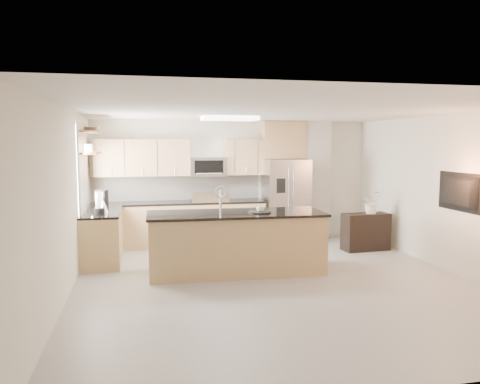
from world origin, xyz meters
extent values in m
plane|color=#AAA9A2|center=(0.00, 0.00, 0.00)|extent=(6.50, 6.50, 0.00)
cube|color=silver|center=(0.00, 0.00, 2.60)|extent=(6.00, 6.50, 0.02)
cube|color=silver|center=(0.00, 3.25, 1.30)|extent=(6.00, 0.02, 2.60)
cube|color=silver|center=(0.00, -3.25, 1.30)|extent=(6.00, 0.02, 2.60)
cube|color=silver|center=(-3.00, 0.00, 1.30)|extent=(0.02, 6.50, 2.60)
cube|color=silver|center=(3.00, 0.00, 1.30)|extent=(0.02, 6.50, 2.60)
cube|color=tan|center=(-1.23, 2.92, 0.44)|extent=(3.55, 0.65, 0.88)
cube|color=black|center=(-1.23, 2.92, 0.90)|extent=(3.55, 0.66, 0.04)
cube|color=beige|center=(-1.23, 3.24, 1.18)|extent=(3.55, 0.02, 0.52)
cube|color=tan|center=(-2.67, 1.85, 0.44)|extent=(0.65, 1.50, 0.88)
cube|color=black|center=(-2.67, 1.85, 0.90)|extent=(0.66, 1.50, 0.04)
cube|color=black|center=(-0.60, 2.92, 0.45)|extent=(0.76, 0.64, 0.90)
cube|color=black|center=(-0.60, 2.92, 0.92)|extent=(0.76, 0.62, 0.03)
cube|color=#B5B4B7|center=(-0.60, 2.62, 1.03)|extent=(0.76, 0.04, 0.22)
cube|color=tan|center=(-1.94, 3.08, 1.83)|extent=(1.92, 0.33, 0.75)
cube|color=tan|center=(0.19, 3.08, 1.83)|extent=(0.82, 0.33, 0.75)
cube|color=#B5B4B7|center=(-0.60, 3.05, 1.63)|extent=(0.76, 0.40, 0.40)
cube|color=black|center=(-0.60, 2.85, 1.63)|extent=(0.60, 0.02, 0.28)
cube|color=#B5B4B7|center=(1.06, 2.88, 0.89)|extent=(0.92, 0.75, 1.78)
cube|color=#9A999C|center=(1.06, 2.50, 0.89)|extent=(0.02, 0.01, 1.69)
cube|color=black|center=(0.84, 2.48, 1.25)|extent=(0.18, 0.03, 0.30)
cube|color=beige|center=(1.82, 3.10, 1.30)|extent=(0.60, 0.30, 2.60)
cube|color=white|center=(-2.98, 1.85, 1.65)|extent=(0.03, 1.05, 1.55)
cube|color=white|center=(-2.97, 1.85, 1.65)|extent=(0.03, 1.15, 1.65)
cube|color=brown|center=(-2.85, 1.95, 1.95)|extent=(0.30, 1.20, 0.04)
cube|color=brown|center=(-2.85, 1.95, 2.32)|extent=(0.30, 1.20, 0.04)
cube|color=white|center=(-0.40, 1.60, 2.56)|extent=(1.00, 0.50, 0.06)
cube|color=tan|center=(-0.47, 0.71, 0.48)|extent=(2.85, 1.06, 0.96)
cube|color=black|center=(-0.47, 0.71, 0.98)|extent=(2.91, 1.12, 0.04)
cube|color=black|center=(-0.68, 0.71, 0.96)|extent=(0.60, 0.43, 0.01)
cylinder|color=#B5B4B7|center=(-0.68, 0.95, 1.17)|extent=(0.03, 0.03, 0.34)
torus|color=#B5B4B7|center=(-0.68, 0.88, 1.32)|extent=(0.21, 0.03, 0.21)
cube|color=black|center=(2.38, 1.74, 0.37)|extent=(0.95, 0.45, 0.74)
imported|color=white|center=(-0.08, 0.63, 1.05)|extent=(0.15, 0.15, 0.10)
cylinder|color=black|center=(-0.09, 0.61, 1.01)|extent=(0.47, 0.47, 0.02)
cylinder|color=black|center=(-2.67, 1.43, 0.98)|extent=(0.17, 0.17, 0.11)
cylinder|color=silver|center=(-2.67, 1.43, 1.17)|extent=(0.12, 0.12, 0.27)
cone|color=#B5B4B7|center=(-2.62, 1.64, 1.03)|extent=(0.20, 0.20, 0.22)
cylinder|color=black|center=(-2.62, 1.64, 1.15)|extent=(0.04, 0.04, 0.04)
cube|color=black|center=(-2.69, 2.17, 1.09)|extent=(0.23, 0.26, 0.34)
cylinder|color=#B5B4B7|center=(-2.69, 2.10, 1.01)|extent=(0.11, 0.11, 0.12)
imported|color=#B5B4B7|center=(-2.85, 2.22, 2.39)|extent=(0.43, 0.43, 0.10)
imported|color=silver|center=(2.46, 1.69, 1.08)|extent=(0.73, 0.67, 0.69)
imported|color=black|center=(2.91, -0.20, 1.35)|extent=(0.14, 1.08, 0.62)
camera|label=1|loc=(-1.98, -6.70, 2.13)|focal=35.00mm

